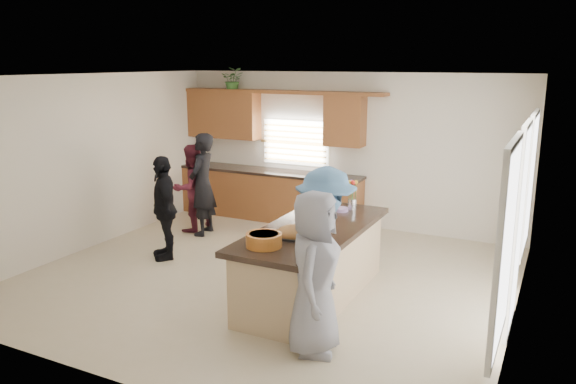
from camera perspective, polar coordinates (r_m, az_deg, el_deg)
The scene contains 18 objects.
floor at distance 8.07m, azimuth -2.07°, elevation -8.59°, with size 6.50×6.50×0.00m, color #C8B695.
room_shell at distance 7.57m, azimuth -2.19°, elevation 4.90°, with size 6.52×6.02×2.81m.
back_cabinetry at distance 10.80m, azimuth -2.04°, elevation 2.07°, with size 4.08×0.66×2.46m.
right_wall_glazing at distance 6.66m, azimuth 22.40°, elevation -2.17°, with size 0.06×4.00×2.25m.
island at distance 7.24m, azimuth 2.54°, elevation -7.35°, with size 1.16×2.70×0.95m.
platter_front at distance 6.71m, azimuth 0.65°, elevation -4.26°, with size 0.49×0.49×0.20m.
platter_mid at distance 7.15m, azimuth 3.07°, elevation -3.19°, with size 0.41×0.41×0.17m.
platter_back at distance 7.68m, azimuth 3.20°, elevation -2.04°, with size 0.40×0.40×0.16m.
salad_bowl at distance 6.33m, azimuth -2.46°, elevation -4.82°, with size 0.41×0.41×0.15m.
clear_cup at distance 6.17m, azimuth 1.85°, elevation -5.62°, with size 0.07×0.07×0.10m, color white.
plate_stack at distance 7.84m, azimuth 5.41°, elevation -1.78°, with size 0.20×0.20×0.05m, color #AA83BF.
flower_vase at distance 7.90m, azimuth 6.55°, elevation -0.21°, with size 0.14×0.14×0.42m.
potted_plant at distance 11.08m, azimuth -5.60°, elevation 11.27°, with size 0.42×0.36×0.47m, color #386E2C.
woman_left_back at distance 9.86m, azimuth -8.68°, elevation 0.77°, with size 0.65×0.43×1.79m, color black.
woman_left_mid at distance 10.13m, azimuth -9.77°, elevation 0.40°, with size 0.76×0.59×1.57m, color #581A29.
woman_left_front at distance 8.79m, azimuth -12.48°, elevation -1.55°, with size 0.94×0.39×1.61m, color black.
woman_right_back at distance 6.45m, azimuth 3.79°, elevation -5.55°, with size 1.19×0.68×1.84m, color #40668C.
woman_right_front at distance 5.82m, azimuth 2.72°, elevation -8.20°, with size 0.85×0.55×1.74m, color gray.
Camera 1 is at (3.59, -6.57, 2.99)m, focal length 35.00 mm.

